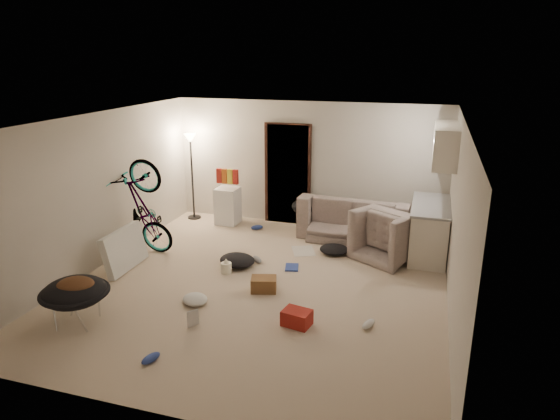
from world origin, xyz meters
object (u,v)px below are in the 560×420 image
(kitchen_counter, at_px, (429,231))
(juicer, at_px, (226,267))
(bicycle, at_px, (146,229))
(sofa, at_px, (354,223))
(tv_box, at_px, (124,249))
(drink_case_b, at_px, (297,318))
(drink_case_a, at_px, (264,284))
(saucer_chair, at_px, (76,298))
(armchair, at_px, (393,239))
(mini_fridge, at_px, (228,206))
(floor_lamp, at_px, (191,158))

(kitchen_counter, distance_m, juicer, 3.56)
(bicycle, bearing_deg, sofa, -58.06)
(tv_box, bearing_deg, drink_case_b, -16.93)
(bicycle, distance_m, juicer, 1.73)
(drink_case_a, bearing_deg, saucer_chair, -157.09)
(bicycle, xyz_separation_m, tv_box, (0.00, -0.66, -0.13))
(saucer_chair, bearing_deg, sofa, 55.12)
(armchair, distance_m, saucer_chair, 5.12)
(kitchen_counter, bearing_deg, drink_case_b, -117.78)
(juicer, bearing_deg, sofa, 52.17)
(sofa, distance_m, bicycle, 3.84)
(drink_case_a, xyz_separation_m, juicer, (-0.78, 0.43, -0.00))
(bicycle, relative_size, tv_box, 1.75)
(drink_case_b, bearing_deg, sofa, 97.59)
(juicer, bearing_deg, mini_fridge, 111.84)
(sofa, bearing_deg, drink_case_b, 89.94)
(floor_lamp, xyz_separation_m, drink_case_a, (2.53, -2.83, -1.20))
(mini_fridge, xyz_separation_m, tv_box, (-0.73, -2.61, -0.04))
(kitchen_counter, bearing_deg, tv_box, -156.43)
(bicycle, height_order, mini_fridge, bicycle)
(sofa, bearing_deg, tv_box, 40.12)
(sofa, distance_m, drink_case_b, 3.44)
(bicycle, distance_m, drink_case_b, 3.55)
(juicer, bearing_deg, bicycle, 167.93)
(floor_lamp, xyz_separation_m, bicycle, (0.10, -2.05, -0.84))
(mini_fridge, bearing_deg, armchair, -12.40)
(drink_case_a, bearing_deg, sofa, 55.01)
(floor_lamp, bearing_deg, saucer_chair, -83.34)
(saucer_chair, height_order, tv_box, tv_box)
(drink_case_b, bearing_deg, juicer, 151.82)
(saucer_chair, distance_m, drink_case_a, 2.59)
(saucer_chair, height_order, juicer, saucer_chair)
(saucer_chair, xyz_separation_m, drink_case_a, (2.02, 1.60, -0.26))
(drink_case_b, bearing_deg, saucer_chair, -152.77)
(sofa, height_order, juicer, sofa)
(armchair, height_order, saucer_chair, armchair)
(juicer, bearing_deg, drink_case_a, -28.60)
(kitchen_counter, xyz_separation_m, sofa, (-1.37, 0.45, -0.14))
(kitchen_counter, xyz_separation_m, drink_case_a, (-2.30, -2.18, -0.33))
(saucer_chair, height_order, drink_case_b, saucer_chair)
(sofa, xyz_separation_m, juicer, (-1.71, -2.20, -0.20))
(kitchen_counter, xyz_separation_m, armchair, (-0.59, -0.27, -0.12))
(sofa, relative_size, juicer, 8.25)
(drink_case_a, bearing_deg, bicycle, 146.75)
(floor_lamp, height_order, armchair, floor_lamp)
(sofa, height_order, bicycle, bicycle)
(sofa, distance_m, saucer_chair, 5.16)
(kitchen_counter, relative_size, mini_fridge, 2.00)
(floor_lamp, distance_m, juicer, 3.21)
(kitchen_counter, bearing_deg, sofa, 161.76)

